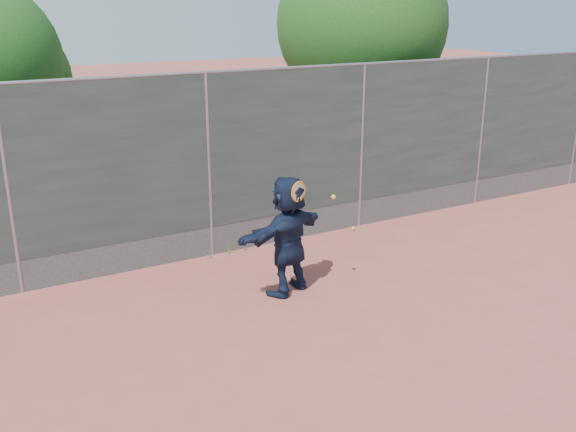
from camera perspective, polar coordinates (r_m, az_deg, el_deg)
ground at (r=8.04m, az=3.34°, el=-11.52°), size 80.00×80.00×0.00m
player at (r=9.11m, az=-0.00°, el=-1.73°), size 1.69×1.01×1.74m
ball_ground at (r=11.95m, az=5.81°, el=-1.11°), size 0.07×0.07×0.07m
fence at (r=10.37m, az=-7.06°, el=4.74°), size 20.00×0.06×3.03m
swing_action at (r=8.79m, az=1.23°, el=2.02°), size 0.72×0.16×0.51m
tree_right at (r=14.38m, az=7.04°, el=16.21°), size 3.78×3.60×5.39m
weed_clump at (r=10.81m, az=-5.08°, el=-2.68°), size 0.68×0.07×0.30m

